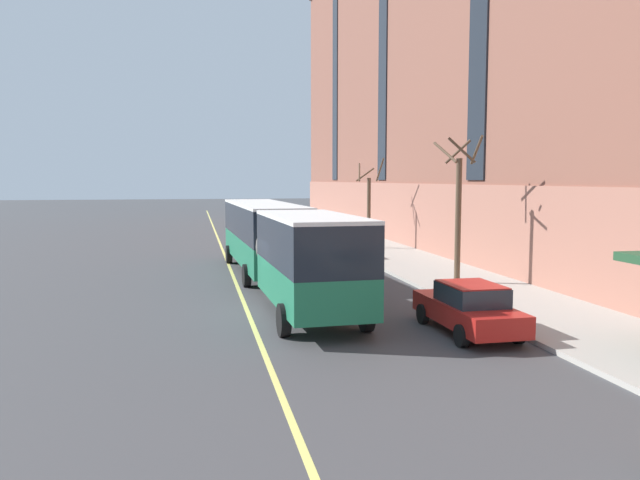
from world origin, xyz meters
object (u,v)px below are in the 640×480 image
(parked_car_black_0, at_px, (340,246))
(parked_car_red_1, at_px, (468,308))
(street_tree_mid_block, at_px, (459,207))
(parked_car_navy_3, at_px, (290,224))
(street_tree_far_uptown, at_px, (369,205))
(city_bus, at_px, (277,240))

(parked_car_black_0, distance_m, parked_car_red_1, 17.97)
(parked_car_black_0, xyz_separation_m, street_tree_mid_block, (3.01, -9.85, 2.68))
(parked_car_navy_3, height_order, street_tree_far_uptown, street_tree_far_uptown)
(city_bus, xyz_separation_m, parked_car_black_0, (4.83, 8.60, -1.27))
(city_bus, height_order, street_tree_mid_block, street_tree_mid_block)
(parked_car_black_0, distance_m, parked_car_navy_3, 17.93)
(parked_car_red_1, height_order, street_tree_mid_block, street_tree_mid_block)
(parked_car_black_0, distance_m, street_tree_far_uptown, 5.84)
(parked_car_black_0, bearing_deg, street_tree_far_uptown, 56.11)
(city_bus, distance_m, street_tree_mid_block, 8.07)
(parked_car_black_0, relative_size, parked_car_navy_3, 0.96)
(city_bus, bearing_deg, parked_car_navy_3, 80.07)
(parked_car_black_0, bearing_deg, city_bus, -119.33)
(parked_car_red_1, xyz_separation_m, parked_car_navy_3, (0.02, 35.90, -0.00))
(parked_car_black_0, relative_size, parked_car_red_1, 0.92)
(parked_car_navy_3, bearing_deg, parked_car_black_0, -89.41)
(parked_car_black_0, relative_size, street_tree_far_uptown, 0.73)
(street_tree_far_uptown, bearing_deg, city_bus, -120.95)
(street_tree_mid_block, bearing_deg, parked_car_red_1, -111.60)
(parked_car_navy_3, height_order, street_tree_mid_block, street_tree_mid_block)
(street_tree_far_uptown, bearing_deg, parked_car_black_0, -123.89)
(city_bus, height_order, parked_car_navy_3, city_bus)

